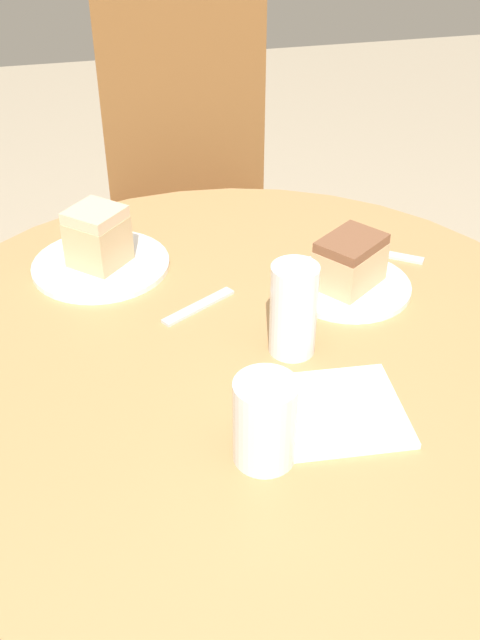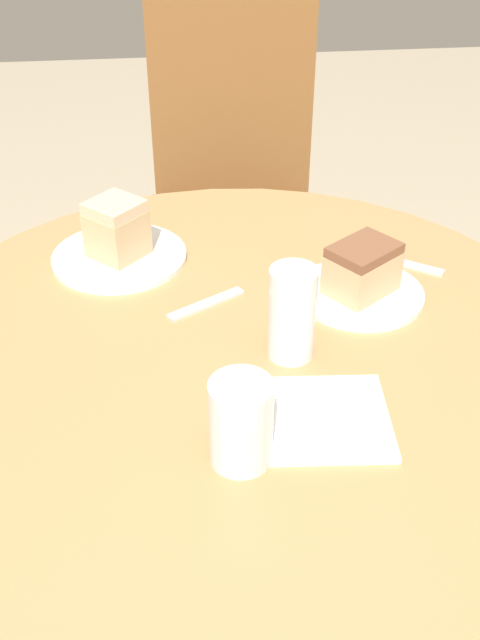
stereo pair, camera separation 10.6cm
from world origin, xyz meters
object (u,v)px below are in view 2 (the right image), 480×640
cake_slice_far (116,229)px  glass_water (292,319)px  chair (230,204)px  glass_lemonade (241,426)px  plate_near (360,293)px  plate_far (119,257)px  cake_slice_near (362,269)px

cake_slice_far → glass_water: bearing=-49.9°
chair → cake_slice_far: chair is taller
cake_slice_far → glass_water: size_ratio=0.84×
chair → glass_lemonade: 1.12m
plate_near → plate_far: bearing=157.4°
chair → cake_slice_far: 0.70m
chair → glass_lemonade: size_ratio=8.76×
plate_near → plate_far: (-0.38, 0.16, 0.00)m
plate_near → glass_lemonade: bearing=-124.6°
chair → cake_slice_near: (0.13, -0.76, 0.25)m
chair → plate_far: (-0.25, -0.60, 0.21)m
plate_near → glass_lemonade: glass_lemonade is taller
plate_near → cake_slice_far: 0.41m
cake_slice_far → glass_water: 0.38m
plate_near → glass_water: size_ratio=1.47×
chair → glass_water: bearing=-82.5°
plate_near → plate_far: 0.41m
chair → plate_near: 0.79m
glass_lemonade → chair: bearing=84.9°
glass_lemonade → plate_near: bearing=55.4°
cake_slice_near → glass_water: bearing=-135.0°
plate_far → glass_lemonade: glass_lemonade is taller
glass_water → plate_far: bearing=130.1°
chair → glass_water: (-0.00, -0.89, 0.26)m
plate_far → glass_water: bearing=-49.9°
chair → plate_near: chair is taller
chair → glass_water: chair is taller
chair → plate_far: bearing=-104.8°
plate_far → cake_slice_near: bearing=-22.6°
plate_near → cake_slice_far: (-0.38, 0.16, 0.05)m
cake_slice_near → glass_lemonade: (-0.23, -0.33, 0.00)m
plate_near → cake_slice_far: size_ratio=1.75×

